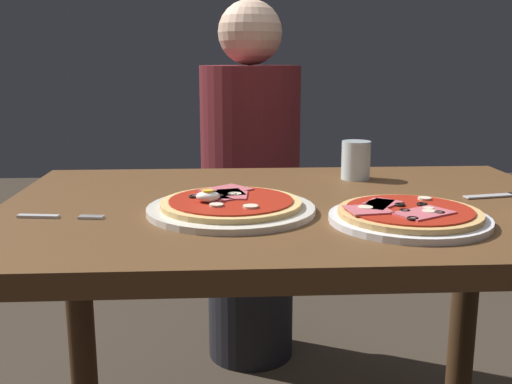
{
  "coord_description": "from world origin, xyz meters",
  "views": [
    {
      "loc": [
        -0.14,
        -1.15,
        1.0
      ],
      "look_at": [
        -0.07,
        -0.04,
        0.75
      ],
      "focal_mm": 42.01,
      "sensor_mm": 36.0,
      "label": 1
    }
  ],
  "objects_px": {
    "pizza_across_left": "(409,216)",
    "fork": "(54,217)",
    "diner_person": "(250,196)",
    "pizza_foreground": "(230,206)",
    "dining_table": "(291,259)",
    "water_glass_near": "(356,162)"
  },
  "relations": [
    {
      "from": "pizza_across_left",
      "to": "fork",
      "type": "bearing_deg",
      "value": 173.98
    },
    {
      "from": "fork",
      "to": "diner_person",
      "type": "xyz_separation_m",
      "value": [
        0.39,
        0.86,
        -0.16
      ]
    },
    {
      "from": "pizza_across_left",
      "to": "diner_person",
      "type": "relative_size",
      "value": 0.24
    },
    {
      "from": "pizza_foreground",
      "to": "diner_person",
      "type": "distance_m",
      "value": 0.86
    },
    {
      "from": "fork",
      "to": "diner_person",
      "type": "distance_m",
      "value": 0.96
    },
    {
      "from": "dining_table",
      "to": "pizza_foreground",
      "type": "bearing_deg",
      "value": -148.59
    },
    {
      "from": "dining_table",
      "to": "pizza_foreground",
      "type": "xyz_separation_m",
      "value": [
        -0.12,
        -0.07,
        0.13
      ]
    },
    {
      "from": "dining_table",
      "to": "pizza_foreground",
      "type": "relative_size",
      "value": 3.67
    },
    {
      "from": "pizza_foreground",
      "to": "diner_person",
      "type": "height_order",
      "value": "diner_person"
    },
    {
      "from": "pizza_foreground",
      "to": "fork",
      "type": "height_order",
      "value": "pizza_foreground"
    },
    {
      "from": "pizza_across_left",
      "to": "water_glass_near",
      "type": "xyz_separation_m",
      "value": [
        -0.01,
        0.39,
        0.03
      ]
    },
    {
      "from": "pizza_foreground",
      "to": "pizza_across_left",
      "type": "distance_m",
      "value": 0.32
    },
    {
      "from": "pizza_across_left",
      "to": "diner_person",
      "type": "height_order",
      "value": "diner_person"
    },
    {
      "from": "diner_person",
      "to": "pizza_foreground",
      "type": "bearing_deg",
      "value": 84.8
    },
    {
      "from": "dining_table",
      "to": "pizza_across_left",
      "type": "distance_m",
      "value": 0.28
    },
    {
      "from": "pizza_foreground",
      "to": "fork",
      "type": "bearing_deg",
      "value": -176.11
    },
    {
      "from": "fork",
      "to": "diner_person",
      "type": "relative_size",
      "value": 0.13
    },
    {
      "from": "dining_table",
      "to": "diner_person",
      "type": "distance_m",
      "value": 0.77
    },
    {
      "from": "pizza_across_left",
      "to": "diner_person",
      "type": "bearing_deg",
      "value": 104.06
    },
    {
      "from": "fork",
      "to": "pizza_across_left",
      "type": "bearing_deg",
      "value": -6.02
    },
    {
      "from": "water_glass_near",
      "to": "pizza_across_left",
      "type": "bearing_deg",
      "value": -88.85
    },
    {
      "from": "pizza_across_left",
      "to": "water_glass_near",
      "type": "distance_m",
      "value": 0.39
    }
  ]
}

